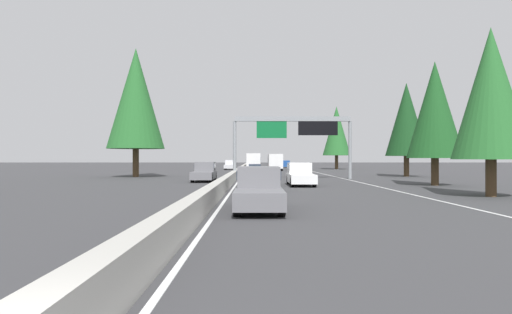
{
  "coord_description": "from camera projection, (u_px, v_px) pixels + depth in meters",
  "views": [
    {
      "loc": [
        -3.01,
        -1.84,
        2.25
      ],
      "look_at": [
        57.21,
        -2.02,
        2.39
      ],
      "focal_mm": 30.86,
      "sensor_mm": 36.0,
      "label": 1
    }
  ],
  "objects": [
    {
      "name": "shoulder_stripe_right",
      "position": [
        313.0,
        172.0,
        73.03
      ],
      "size": [
        160.0,
        0.16,
        0.01
      ],
      "primitive_type": "cube",
      "color": "silver",
      "rests_on": "ground"
    },
    {
      "name": "minivan_near_center",
      "position": [
        285.0,
        164.0,
        101.87
      ],
      "size": [
        5.0,
        1.95,
        1.69
      ],
      "color": "#1E4793",
      "rests_on": "ground"
    },
    {
      "name": "sedan_far_left",
      "position": [
        255.0,
        181.0,
        29.52
      ],
      "size": [
        4.4,
        1.8,
        1.47
      ],
      "color": "slate",
      "rests_on": "ground"
    },
    {
      "name": "box_truck_mid_center",
      "position": [
        275.0,
        162.0,
        78.36
      ],
      "size": [
        8.5,
        2.4,
        2.95
      ],
      "color": "white",
      "rests_on": "ground"
    },
    {
      "name": "oncoming_near",
      "position": [
        230.0,
        165.0,
        86.33
      ],
      "size": [
        5.6,
        2.0,
        1.86
      ],
      "rotation": [
        0.0,
        0.0,
        3.14
      ],
      "color": "silver",
      "rests_on": "ground"
    },
    {
      "name": "conifer_right_foreground",
      "position": [
        491.0,
        94.0,
        25.59
      ],
      "size": [
        4.35,
        4.35,
        9.89
      ],
      "color": "#4C3823",
      "rests_on": "ground"
    },
    {
      "name": "conifer_left_near",
      "position": [
        136.0,
        99.0,
        52.13
      ],
      "size": [
        6.74,
        6.74,
        15.31
      ],
      "color": "#4C3823",
      "rests_on": "ground"
    },
    {
      "name": "sedan_distant_a",
      "position": [
        255.0,
        170.0,
        57.44
      ],
      "size": [
        4.4,
        1.8,
        1.47
      ],
      "color": "slate",
      "rests_on": "ground"
    },
    {
      "name": "sedan_distant_b",
      "position": [
        254.0,
        164.0,
        109.1
      ],
      "size": [
        4.4,
        1.8,
        1.47
      ],
      "color": "maroon",
      "rests_on": "ground"
    },
    {
      "name": "pickup_mid_right",
      "position": [
        300.0,
        174.0,
        36.22
      ],
      "size": [
        5.6,
        2.0,
        1.86
      ],
      "color": "white",
      "rests_on": "ground"
    },
    {
      "name": "bus_far_right",
      "position": [
        254.0,
        161.0,
        83.72
      ],
      "size": [
        11.5,
        2.55,
        3.1
      ],
      "color": "white",
      "rests_on": "ground"
    },
    {
      "name": "conifer_right_far",
      "position": [
        337.0,
        131.0,
        89.2
      ],
      "size": [
        5.61,
        5.61,
        12.74
      ],
      "color": "#4C3823",
      "rests_on": "ground"
    },
    {
      "name": "sign_gantry_overhead",
      "position": [
        294.0,
        129.0,
        46.83
      ],
      "size": [
        0.5,
        12.68,
        6.67
      ],
      "color": "gray",
      "rests_on": "ground"
    },
    {
      "name": "pickup_mid_left",
      "position": [
        259.0,
        189.0,
        19.15
      ],
      "size": [
        5.6,
        2.0,
        1.86
      ],
      "color": "slate",
      "rests_on": "ground"
    },
    {
      "name": "oncoming_far",
      "position": [
        205.0,
        172.0,
        42.5
      ],
      "size": [
        5.6,
        2.0,
        1.86
      ],
      "rotation": [
        0.0,
        0.0,
        3.14
      ],
      "color": "slate",
      "rests_on": "ground"
    },
    {
      "name": "shoulder_stripe_median",
      "position": [
        245.0,
        172.0,
        72.99
      ],
      "size": [
        160.0,
        0.16,
        0.01
      ],
      "primitive_type": "cube",
      "color": "silver",
      "rests_on": "ground"
    },
    {
      "name": "conifer_right_near",
      "position": [
        435.0,
        110.0,
        36.03
      ],
      "size": [
        4.49,
        4.49,
        10.2
      ],
      "color": "#4C3823",
      "rests_on": "ground"
    },
    {
      "name": "median_barrier",
      "position": [
        243.0,
        168.0,
        82.99
      ],
      "size": [
        180.0,
        0.56,
        0.9
      ],
      "primitive_type": "cube",
      "color": "#ADAAA3",
      "rests_on": "ground"
    },
    {
      "name": "ground_plane",
      "position": [
        242.0,
        174.0,
        62.99
      ],
      "size": [
        320.0,
        320.0,
        0.0
      ],
      "primitive_type": "plane",
      "color": "#38383A"
    },
    {
      "name": "conifer_right_mid",
      "position": [
        406.0,
        120.0,
        53.44
      ],
      "size": [
        5.02,
        5.02,
        11.42
      ],
      "color": "#4C3823",
      "rests_on": "ground"
    }
  ]
}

